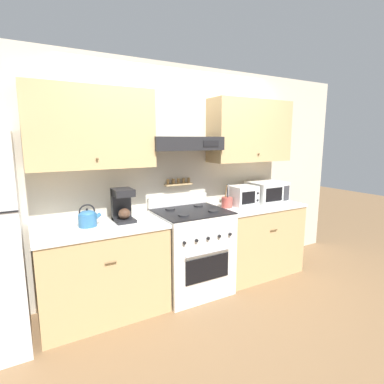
# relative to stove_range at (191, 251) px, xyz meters

# --- Properties ---
(ground_plane) EXTENTS (16.00, 16.00, 0.00)m
(ground_plane) POSITION_rel_stove_range_xyz_m (0.00, -0.32, -0.47)
(ground_plane) COLOR brown
(wall_back) EXTENTS (5.20, 0.46, 2.55)m
(wall_back) POSITION_rel_stove_range_xyz_m (-0.01, 0.31, 1.00)
(wall_back) COLOR beige
(wall_back) RESTS_ON ground_plane
(counter_left) EXTENTS (1.20, 0.67, 0.90)m
(counter_left) POSITION_rel_stove_range_xyz_m (-0.98, 0.02, -0.02)
(counter_left) COLOR tan
(counter_left) RESTS_ON ground_plane
(counter_right) EXTENTS (1.14, 0.67, 0.90)m
(counter_right) POSITION_rel_stove_range_xyz_m (0.95, 0.02, -0.02)
(counter_right) COLOR tan
(counter_right) RESTS_ON ground_plane
(stove_range) EXTENTS (0.76, 0.71, 1.06)m
(stove_range) POSITION_rel_stove_range_xyz_m (0.00, 0.00, 0.00)
(stove_range) COLOR white
(stove_range) RESTS_ON ground_plane
(tea_kettle) EXTENTS (0.22, 0.17, 0.21)m
(tea_kettle) POSITION_rel_stove_range_xyz_m (-1.09, 0.05, 0.51)
(tea_kettle) COLOR teal
(tea_kettle) RESTS_ON counter_left
(coffee_maker) EXTENTS (0.19, 0.24, 0.33)m
(coffee_maker) POSITION_rel_stove_range_xyz_m (-0.74, 0.09, 0.60)
(coffee_maker) COLOR black
(coffee_maker) RESTS_ON counter_left
(microwave) EXTENTS (0.45, 0.39, 0.26)m
(microwave) POSITION_rel_stove_range_xyz_m (1.17, 0.07, 0.56)
(microwave) COLOR white
(microwave) RESTS_ON counter_right
(utensil_crock) EXTENTS (0.13, 0.13, 0.28)m
(utensil_crock) POSITION_rel_stove_range_xyz_m (0.52, 0.05, 0.50)
(utensil_crock) COLOR #B24C42
(utensil_crock) RESTS_ON counter_right
(toaster_oven) EXTENTS (0.30, 0.28, 0.24)m
(toaster_oven) POSITION_rel_stove_range_xyz_m (0.76, 0.05, 0.55)
(toaster_oven) COLOR white
(toaster_oven) RESTS_ON counter_right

